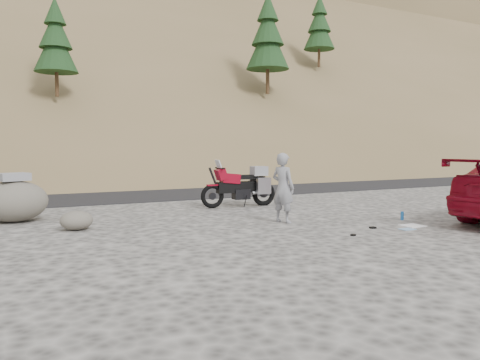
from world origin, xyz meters
name	(u,v)px	position (x,y,z in m)	size (l,w,h in m)	color
ground	(295,222)	(0.00, 0.00, 0.00)	(140.00, 140.00, 0.00)	#403E3B
road	(175,191)	(0.00, 9.00, 0.00)	(120.00, 7.00, 0.05)	black
hillside	(69,55)	(-0.05, 40.88, 11.08)	(120.00, 73.00, 46.72)	brown
motorcycle	(242,186)	(0.16, 3.17, 0.63)	(2.49, 0.78, 1.48)	black
man	(283,222)	(-0.34, 0.04, 0.00)	(0.62, 0.41, 1.70)	gray
boulder	(14,201)	(-6.18, 3.11, 0.52)	(1.71, 1.50, 1.20)	#504B45
small_rock	(76,220)	(-4.99, 1.24, 0.21)	(0.78, 0.72, 0.43)	#504B45
gear_white_cloth	(413,226)	(2.08, -1.79, 0.01)	(0.49, 0.44, 0.02)	white
gear_bottle	(402,216)	(2.54, -1.02, 0.11)	(0.08, 0.08, 0.22)	#1B5BA6
gear_glove_a	(373,228)	(1.02, -1.61, 0.02)	(0.14, 0.10, 0.04)	black
gear_glove_b	(353,235)	(0.03, -2.10, 0.02)	(0.10, 0.08, 0.03)	black
gear_blue_cloth	(407,229)	(1.61, -2.06, 0.01)	(0.33, 0.24, 0.01)	#80A4C5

